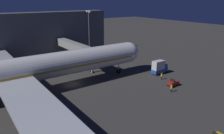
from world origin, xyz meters
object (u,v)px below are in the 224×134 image
Objects in this scene: ops_van at (159,67)px; ground_crew_under_port_wing at (171,88)px; apron_floodlight_mast at (89,29)px; airliner_at_gate at (13,73)px; traffic_cone_nose_starboard at (128,67)px; traffic_cone_nose_port at (138,71)px; jet_bridge at (78,48)px; ground_crew_by_belt_loader at (162,76)px; baggage_tug_spare at (173,83)px.

ops_van is 13.01m from ground_crew_under_port_wing.
apron_floodlight_mast is at bearing -3.98° from ground_crew_under_port_wing.
traffic_cone_nose_starboard is (2.20, -33.71, -5.47)m from airliner_at_gate.
traffic_cone_nose_port is at bearing -12.90° from ground_crew_under_port_wing.
jet_bridge reaches higher than traffic_cone_nose_starboard.
ground_crew_under_port_wing is at bearing -120.50° from airliner_at_gate.
jet_bridge is 27.45m from ground_crew_by_belt_loader.
jet_bridge reaches higher than ground_crew_under_port_wing.
ops_van is (-32.55, -4.33, -7.76)m from apron_floodlight_mast.
ops_van is 6.38m from traffic_cone_nose_port.
apron_floodlight_mast is at bearing 0.39° from baggage_tug_spare.
ground_crew_by_belt_loader is 13.03m from traffic_cone_nose_starboard.
jet_bridge is 14.04× the size of ground_crew_under_port_wing.
apron_floodlight_mast is 30.20× the size of traffic_cone_nose_port.
traffic_cone_nose_port and traffic_cone_nose_starboard have the same top height.
ops_van is at bearing -100.66° from airliner_at_gate.
traffic_cone_nose_port is at bearing -178.85° from apron_floodlight_mast.
apron_floodlight_mast is 33.74m from ops_van.
baggage_tug_spare is (-8.51, 4.05, -1.18)m from ops_van.
ground_crew_under_port_wing is at bearing 148.25° from ground_crew_by_belt_loader.
apron_floodlight_mast reaches higher than ground_crew_under_port_wing.
ops_van is 2.67× the size of ground_crew_by_belt_loader.
ground_crew_under_port_wing is (-43.26, 3.01, -8.73)m from apron_floodlight_mast.
ops_van is at bearing -25.43° from baggage_tug_spare.
ground_crew_under_port_wing is 3.26× the size of traffic_cone_nose_port.
ops_van is 1.79× the size of baggage_tug_spare.
ops_van is at bearing -39.01° from ground_crew_by_belt_loader.
jet_bridge is (13.33, -22.26, 0.09)m from airliner_at_gate.
airliner_at_gate is 34.22m from traffic_cone_nose_starboard.
ops_van is 4.90m from ground_crew_by_belt_loader.
airliner_at_gate is 25.95m from jet_bridge.
jet_bridge is 31.39m from baggage_tug_spare.
baggage_tug_spare is at bearing -56.34° from ground_crew_under_port_wing.
ground_crew_under_port_wing reaches higher than traffic_cone_nose_starboard.
traffic_cone_nose_port is at bearing -143.60° from jet_bridge.
baggage_tug_spare reaches higher than traffic_cone_nose_starboard.
ground_crew_by_belt_loader is 1.02× the size of ground_crew_under_port_wing.
ops_van is 2.73× the size of ground_crew_under_port_wing.
baggage_tug_spare is (-15.56, -33.44, -4.96)m from airliner_at_gate.
traffic_cone_nose_port is at bearing 4.98° from ground_crew_by_belt_loader.
traffic_cone_nose_port is at bearing -93.73° from airliner_at_gate.
airliner_at_gate is 42.02m from apron_floodlight_mast.
apron_floodlight_mast is 25.15m from traffic_cone_nose_starboard.
jet_bridge is 9.20× the size of baggage_tug_spare.
traffic_cone_nose_starboard is at bearing 0.00° from traffic_cone_nose_port.
jet_bridge is at bearing 45.81° from traffic_cone_nose_starboard.
ops_van is (-7.05, -37.49, -3.78)m from airliner_at_gate.
ground_crew_under_port_wing is at bearing 123.66° from baggage_tug_spare.
jet_bridge reaches higher than traffic_cone_nose_port.
ground_crew_by_belt_loader is 8.19m from ground_crew_under_port_wing.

